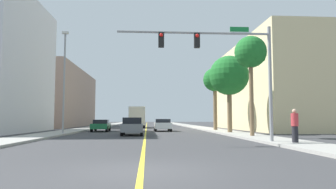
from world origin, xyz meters
name	(u,v)px	position (x,y,z in m)	size (l,w,h in m)	color
ground	(146,128)	(0.00, 42.00, 0.00)	(192.00, 192.00, 0.00)	#38383A
sidewalk_left	(96,127)	(-8.13, 42.00, 0.07)	(2.72, 168.00, 0.15)	#9E9B93
sidewalk_right	(196,127)	(8.13, 42.00, 0.07)	(2.72, 168.00, 0.15)	#9E9B93
lane_marking_center	(146,127)	(0.00, 42.00, 0.00)	(0.16, 144.00, 0.01)	yellow
building_left_far	(50,98)	(-17.79, 49.95, 5.21)	(11.93, 27.18, 10.42)	gray
building_right_near	(289,88)	(19.08, 31.50, 5.57)	(14.50, 24.51, 11.13)	beige
traffic_signal_mast	(225,57)	(4.59, 8.61, 4.92)	(8.82, 0.36, 6.58)	gray
street_lamp	(64,77)	(-7.27, 19.44, 5.14)	(0.56, 0.28, 9.11)	gray
palm_near	(251,54)	(7.95, 14.11, 6.33)	(2.41, 2.41, 7.52)	brown
palm_mid	(229,76)	(7.96, 20.38, 5.50)	(3.77, 3.77, 7.29)	brown
palm_far	(215,81)	(7.97, 26.66, 5.79)	(2.72, 2.72, 7.16)	brown
car_gray	(132,126)	(-1.12, 18.26, 0.77)	(1.88, 4.17, 1.51)	slate
car_white	(163,125)	(1.91, 26.79, 0.73)	(1.91, 4.16, 1.38)	white
car_yellow	(133,124)	(-1.43, 26.82, 0.76)	(1.90, 4.34, 1.47)	gold
car_green	(101,125)	(-4.98, 26.48, 0.69)	(1.88, 4.06, 1.31)	#196638
delivery_truck	(137,117)	(-1.39, 40.68, 1.70)	(2.43, 8.05, 3.21)	#194799
pedestrian	(295,126)	(8.00, 7.53, 1.04)	(0.38, 0.38, 1.78)	black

